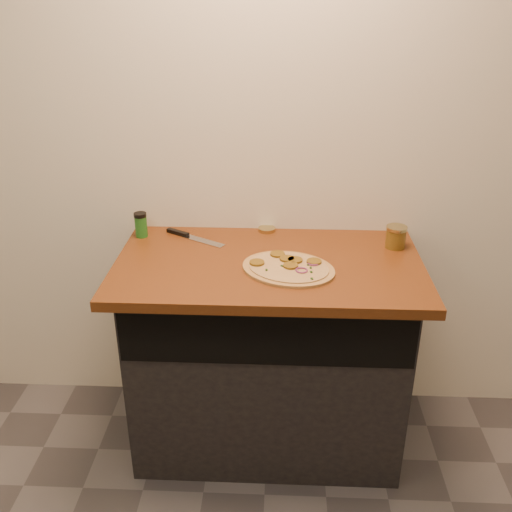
{
  "coord_description": "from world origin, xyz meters",
  "views": [
    {
      "loc": [
        0.04,
        -0.58,
        1.87
      ],
      "look_at": [
        -0.05,
        1.36,
        0.95
      ],
      "focal_mm": 40.0,
      "sensor_mm": 36.0,
      "label": 1
    }
  ],
  "objects_px": {
    "pizza": "(289,268)",
    "salsa_jar": "(396,237)",
    "spice_shaker": "(141,225)",
    "chefs_knife": "(190,237)"
  },
  "relations": [
    {
      "from": "pizza",
      "to": "salsa_jar",
      "type": "relative_size",
      "value": 4.99
    },
    {
      "from": "chefs_knife",
      "to": "salsa_jar",
      "type": "xyz_separation_m",
      "value": [
        0.86,
        -0.06,
        0.04
      ]
    },
    {
      "from": "chefs_knife",
      "to": "spice_shaker",
      "type": "xyz_separation_m",
      "value": [
        -0.21,
        0.0,
        0.05
      ]
    },
    {
      "from": "salsa_jar",
      "to": "spice_shaker",
      "type": "height_order",
      "value": "spice_shaker"
    },
    {
      "from": "chefs_knife",
      "to": "pizza",
      "type": "bearing_deg",
      "value": -34.07
    },
    {
      "from": "pizza",
      "to": "spice_shaker",
      "type": "relative_size",
      "value": 4.3
    },
    {
      "from": "salsa_jar",
      "to": "spice_shaker",
      "type": "xyz_separation_m",
      "value": [
        -1.06,
        0.06,
        0.01
      ]
    },
    {
      "from": "salsa_jar",
      "to": "chefs_knife",
      "type": "bearing_deg",
      "value": 176.08
    },
    {
      "from": "pizza",
      "to": "spice_shaker",
      "type": "height_order",
      "value": "spice_shaker"
    },
    {
      "from": "chefs_knife",
      "to": "spice_shaker",
      "type": "bearing_deg",
      "value": 178.69
    }
  ]
}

